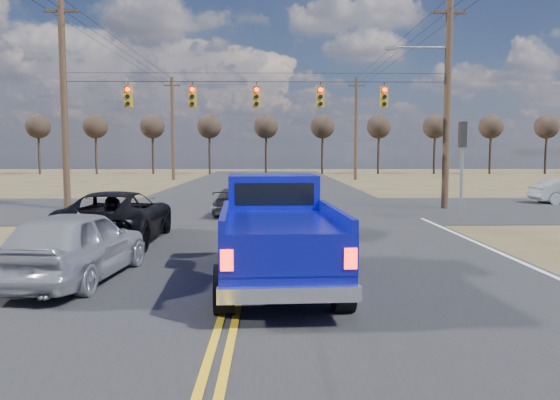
{
  "coord_description": "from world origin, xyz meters",
  "views": [
    {
      "loc": [
        0.7,
        -7.91,
        2.7
      ],
      "look_at": [
        0.91,
        5.86,
        1.5
      ],
      "focal_mm": 35.0,
      "sensor_mm": 36.0,
      "label": 1
    }
  ],
  "objects_px": {
    "pickup_truck": "(276,232)",
    "dgrey_car_queue": "(237,201)",
    "silver_suv": "(75,245)",
    "white_car_queue": "(276,208)",
    "black_suv": "(117,216)"
  },
  "relations": [
    {
      "from": "pickup_truck",
      "to": "white_car_queue",
      "type": "relative_size",
      "value": 1.2
    },
    {
      "from": "pickup_truck",
      "to": "silver_suv",
      "type": "distance_m",
      "value": 4.24
    },
    {
      "from": "silver_suv",
      "to": "black_suv",
      "type": "distance_m",
      "value": 5.1
    },
    {
      "from": "pickup_truck",
      "to": "dgrey_car_queue",
      "type": "distance_m",
      "value": 12.41
    },
    {
      "from": "black_suv",
      "to": "dgrey_car_queue",
      "type": "height_order",
      "value": "black_suv"
    },
    {
      "from": "pickup_truck",
      "to": "black_suv",
      "type": "xyz_separation_m",
      "value": [
        -4.76,
        5.33,
        -0.29
      ]
    },
    {
      "from": "pickup_truck",
      "to": "white_car_queue",
      "type": "distance_m",
      "value": 7.33
    },
    {
      "from": "black_suv",
      "to": "dgrey_car_queue",
      "type": "distance_m",
      "value": 7.66
    },
    {
      "from": "pickup_truck",
      "to": "black_suv",
      "type": "relative_size",
      "value": 1.07
    },
    {
      "from": "pickup_truck",
      "to": "dgrey_car_queue",
      "type": "xyz_separation_m",
      "value": [
        -1.59,
        12.3,
        -0.46
      ]
    },
    {
      "from": "silver_suv",
      "to": "pickup_truck",
      "type": "bearing_deg",
      "value": -178.22
    },
    {
      "from": "pickup_truck",
      "to": "white_car_queue",
      "type": "xyz_separation_m",
      "value": [
        0.07,
        7.33,
        -0.25
      ]
    },
    {
      "from": "silver_suv",
      "to": "white_car_queue",
      "type": "xyz_separation_m",
      "value": [
        4.28,
        7.07,
        0.04
      ]
    },
    {
      "from": "silver_suv",
      "to": "white_car_queue",
      "type": "bearing_deg",
      "value": -115.91
    },
    {
      "from": "pickup_truck",
      "to": "black_suv",
      "type": "distance_m",
      "value": 7.15
    }
  ]
}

